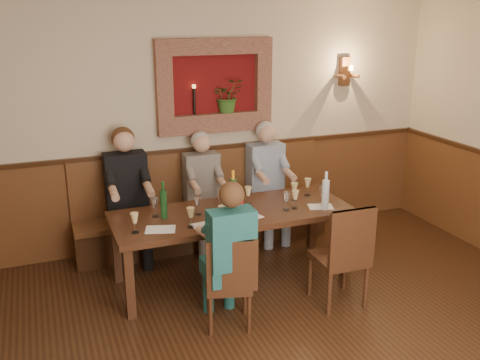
{
  "coord_description": "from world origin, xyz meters",
  "views": [
    {
      "loc": [
        -1.74,
        -2.85,
        2.66
      ],
      "look_at": [
        0.1,
        1.9,
        1.05
      ],
      "focal_mm": 40.0,
      "sensor_mm": 36.0,
      "label": 1
    }
  ],
  "objects_px": {
    "chair_near_right": "(339,275)",
    "person_bench_mid": "(204,202)",
    "bench": "(205,218)",
    "wine_bottle_green_a": "(233,193)",
    "dining_table": "(233,218)",
    "wine_bottle_green_b": "(164,203)",
    "person_bench_left": "(129,207)",
    "spittoon_bucket": "(234,205)",
    "person_bench_right": "(268,192)",
    "person_chair_front": "(228,267)",
    "water_bottle": "(325,194)",
    "chair_near_left": "(228,299)"
  },
  "relations": [
    {
      "from": "wine_bottle_green_a",
      "to": "wine_bottle_green_b",
      "type": "height_order",
      "value": "wine_bottle_green_a"
    },
    {
      "from": "person_bench_mid",
      "to": "person_bench_right",
      "type": "bearing_deg",
      "value": -0.14
    },
    {
      "from": "person_bench_mid",
      "to": "wine_bottle_green_a",
      "type": "bearing_deg",
      "value": -85.11
    },
    {
      "from": "person_bench_left",
      "to": "bench",
      "type": "bearing_deg",
      "value": 6.87
    },
    {
      "from": "chair_near_left",
      "to": "spittoon_bucket",
      "type": "relative_size",
      "value": 3.98
    },
    {
      "from": "dining_table",
      "to": "chair_near_right",
      "type": "distance_m",
      "value": 1.18
    },
    {
      "from": "bench",
      "to": "chair_near_left",
      "type": "xyz_separation_m",
      "value": [
        -0.34,
        -1.74,
        -0.07
      ]
    },
    {
      "from": "person_bench_mid",
      "to": "spittoon_bucket",
      "type": "bearing_deg",
      "value": -89.45
    },
    {
      "from": "person_bench_right",
      "to": "spittoon_bucket",
      "type": "height_order",
      "value": "person_bench_right"
    },
    {
      "from": "chair_near_right",
      "to": "person_bench_mid",
      "type": "relative_size",
      "value": 0.74
    },
    {
      "from": "chair_near_left",
      "to": "chair_near_right",
      "type": "height_order",
      "value": "chair_near_right"
    },
    {
      "from": "dining_table",
      "to": "wine_bottle_green_a",
      "type": "xyz_separation_m",
      "value": [
        0.03,
        0.06,
        0.24
      ]
    },
    {
      "from": "chair_near_right",
      "to": "person_bench_mid",
      "type": "height_order",
      "value": "person_bench_mid"
    },
    {
      "from": "dining_table",
      "to": "wine_bottle_green_b",
      "type": "distance_m",
      "value": 0.72
    },
    {
      "from": "dining_table",
      "to": "person_chair_front",
      "type": "height_order",
      "value": "person_chair_front"
    },
    {
      "from": "bench",
      "to": "person_chair_front",
      "type": "xyz_separation_m",
      "value": [
        -0.33,
        -1.72,
        0.23
      ]
    },
    {
      "from": "bench",
      "to": "wine_bottle_green_a",
      "type": "bearing_deg",
      "value": -88.06
    },
    {
      "from": "water_bottle",
      "to": "person_bench_right",
      "type": "bearing_deg",
      "value": 96.51
    },
    {
      "from": "person_bench_left",
      "to": "water_bottle",
      "type": "bearing_deg",
      "value": -31.95
    },
    {
      "from": "spittoon_bucket",
      "to": "wine_bottle_green_a",
      "type": "xyz_separation_m",
      "value": [
        0.06,
        0.17,
        0.06
      ]
    },
    {
      "from": "person_bench_left",
      "to": "person_bench_mid",
      "type": "xyz_separation_m",
      "value": [
        0.86,
        0.0,
        -0.05
      ]
    },
    {
      "from": "person_chair_front",
      "to": "water_bottle",
      "type": "distance_m",
      "value": 1.37
    },
    {
      "from": "chair_near_left",
      "to": "person_bench_left",
      "type": "height_order",
      "value": "person_bench_left"
    },
    {
      "from": "chair_near_left",
      "to": "chair_near_right",
      "type": "distance_m",
      "value": 1.1
    },
    {
      "from": "person_bench_right",
      "to": "wine_bottle_green_b",
      "type": "xyz_separation_m",
      "value": [
        -1.45,
        -0.77,
        0.3
      ]
    },
    {
      "from": "bench",
      "to": "wine_bottle_green_b",
      "type": "height_order",
      "value": "wine_bottle_green_b"
    },
    {
      "from": "person_bench_mid",
      "to": "chair_near_left",
      "type": "bearing_deg",
      "value": -100.4
    },
    {
      "from": "chair_near_left",
      "to": "chair_near_right",
      "type": "xyz_separation_m",
      "value": [
        1.1,
        -0.02,
        0.04
      ]
    },
    {
      "from": "bench",
      "to": "person_bench_right",
      "type": "relative_size",
      "value": 2.09
    },
    {
      "from": "dining_table",
      "to": "water_bottle",
      "type": "bearing_deg",
      "value": -17.37
    },
    {
      "from": "dining_table",
      "to": "person_bench_left",
      "type": "xyz_separation_m",
      "value": [
        -0.89,
        0.84,
        -0.05
      ]
    },
    {
      "from": "dining_table",
      "to": "person_bench_left",
      "type": "relative_size",
      "value": 1.61
    },
    {
      "from": "person_chair_front",
      "to": "person_bench_right",
      "type": "bearing_deg",
      "value": 55.83
    },
    {
      "from": "bench",
      "to": "person_bench_mid",
      "type": "height_order",
      "value": "person_bench_mid"
    },
    {
      "from": "chair_near_right",
      "to": "wine_bottle_green_b",
      "type": "bearing_deg",
      "value": 150.04
    },
    {
      "from": "chair_near_left",
      "to": "spittoon_bucket",
      "type": "height_order",
      "value": "spittoon_bucket"
    },
    {
      "from": "chair_near_right",
      "to": "person_bench_left",
      "type": "xyz_separation_m",
      "value": [
        -1.66,
        1.65,
        0.33
      ]
    },
    {
      "from": "dining_table",
      "to": "water_bottle",
      "type": "height_order",
      "value": "water_bottle"
    },
    {
      "from": "person_chair_front",
      "to": "wine_bottle_green_b",
      "type": "xyz_separation_m",
      "value": [
        -0.35,
        0.84,
        0.34
      ]
    },
    {
      "from": "person_bench_right",
      "to": "water_bottle",
      "type": "height_order",
      "value": "person_bench_right"
    },
    {
      "from": "person_bench_right",
      "to": "person_chair_front",
      "type": "bearing_deg",
      "value": -124.17
    },
    {
      "from": "bench",
      "to": "spittoon_bucket",
      "type": "height_order",
      "value": "bench"
    },
    {
      "from": "chair_near_left",
      "to": "person_bench_left",
      "type": "relative_size",
      "value": 0.58
    },
    {
      "from": "spittoon_bucket",
      "to": "bench",
      "type": "bearing_deg",
      "value": 88.5
    },
    {
      "from": "person_bench_right",
      "to": "wine_bottle_green_b",
      "type": "distance_m",
      "value": 1.67
    },
    {
      "from": "bench",
      "to": "water_bottle",
      "type": "height_order",
      "value": "water_bottle"
    },
    {
      "from": "dining_table",
      "to": "chair_near_right",
      "type": "xyz_separation_m",
      "value": [
        0.76,
        -0.82,
        -0.38
      ]
    },
    {
      "from": "water_bottle",
      "to": "chair_near_left",
      "type": "bearing_deg",
      "value": -157.18
    },
    {
      "from": "bench",
      "to": "person_bench_left",
      "type": "relative_size",
      "value": 2.01
    },
    {
      "from": "bench",
      "to": "person_chair_front",
      "type": "relative_size",
      "value": 2.21
    }
  ]
}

